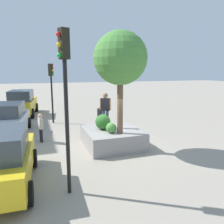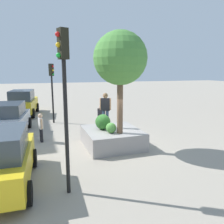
{
  "view_description": "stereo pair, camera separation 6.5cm",
  "coord_description": "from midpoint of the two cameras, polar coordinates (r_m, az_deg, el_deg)",
  "views": [
    {
      "loc": [
        -10.17,
        3.48,
        3.82
      ],
      "look_at": [
        0.12,
        -0.07,
        1.76
      ],
      "focal_mm": 35.55,
      "sensor_mm": 36.0,
      "label": 1
    },
    {
      "loc": [
        -10.19,
        3.42,
        3.82
      ],
      "look_at": [
        0.12,
        -0.07,
        1.76
      ],
      "focal_mm": 35.55,
      "sensor_mm": 36.0,
      "label": 2
    }
  ],
  "objects": [
    {
      "name": "passerby_with_bag",
      "position": [
        13.77,
        -2.58,
        -1.04
      ],
      "size": [
        0.51,
        0.44,
        1.76
      ],
      "color": "navy",
      "rests_on": "ground"
    },
    {
      "name": "ground_plane",
      "position": [
        11.41,
        0.01,
        -8.87
      ],
      "size": [
        120.0,
        120.0,
        0.0
      ],
      "primitive_type": "plane",
      "color": "#9E9384"
    },
    {
      "name": "skateboard",
      "position": [
        11.7,
        -1.53,
        -3.66
      ],
      "size": [
        0.6,
        0.79,
        0.07
      ],
      "color": "black",
      "rests_on": "planter_ledge"
    },
    {
      "name": "taxi_cab",
      "position": [
        20.44,
        -21.9,
        2.27
      ],
      "size": [
        4.84,
        2.6,
        2.16
      ],
      "color": "gold",
      "rests_on": "ground"
    },
    {
      "name": "police_car",
      "position": [
        14.61,
        -24.61,
        -1.52
      ],
      "size": [
        4.28,
        2.28,
        1.92
      ],
      "color": "white",
      "rests_on": "ground"
    },
    {
      "name": "boxwood_shrub",
      "position": [
        11.22,
        -2.2,
        -2.56
      ],
      "size": [
        0.77,
        0.77,
        0.77
      ],
      "primitive_type": "sphere",
      "color": "#2D6628",
      "rests_on": "planter_ledge"
    },
    {
      "name": "hedge_clump",
      "position": [
        10.6,
        -0.07,
        -4.1
      ],
      "size": [
        0.5,
        0.5,
        0.5
      ],
      "primitive_type": "sphere",
      "color": "#4C8C3D",
      "rests_on": "planter_ledge"
    },
    {
      "name": "skateboarder",
      "position": [
        11.49,
        -1.56,
        1.28
      ],
      "size": [
        0.38,
        0.54,
        1.74
      ],
      "color": "navy",
      "rests_on": "skateboard"
    },
    {
      "name": "plaza_tree",
      "position": [
        10.26,
        2.32,
        13.53
      ],
      "size": [
        2.44,
        2.44,
        4.72
      ],
      "color": "brown",
      "rests_on": "planter_ledge"
    },
    {
      "name": "traffic_light_median",
      "position": [
        6.61,
        -11.87,
        6.49
      ],
      "size": [
        0.34,
        0.37,
        4.97
      ],
      "color": "black",
      "rests_on": "ground"
    },
    {
      "name": "traffic_light_corner",
      "position": [
        16.53,
        -15.07,
        7.24
      ],
      "size": [
        0.37,
        0.37,
        4.27
      ],
      "color": "black",
      "rests_on": "ground"
    },
    {
      "name": "bystander_watching",
      "position": [
        12.46,
        -17.7,
        -3.36
      ],
      "size": [
        0.52,
        0.26,
        1.56
      ],
      "color": "black",
      "rests_on": "ground"
    },
    {
      "name": "sedan_parked",
      "position": [
        8.16,
        -26.44,
        -10.69
      ],
      "size": [
        4.31,
        2.15,
        1.97
      ],
      "color": "gold",
      "rests_on": "ground"
    },
    {
      "name": "planter_ledge",
      "position": [
        11.4,
        0.16,
        -6.59
      ],
      "size": [
        2.91,
        2.71,
        0.86
      ],
      "primitive_type": "cube",
      "color": "gray",
      "rests_on": "ground"
    }
  ]
}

